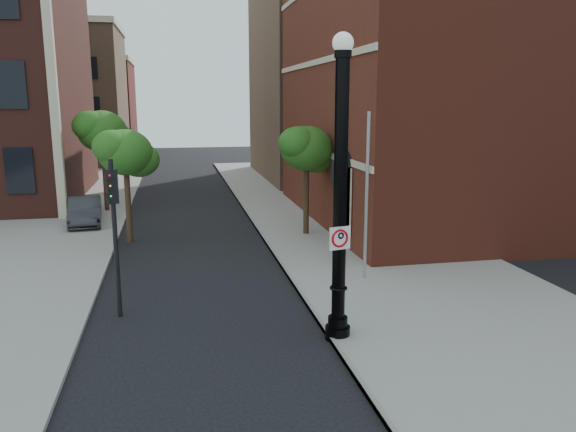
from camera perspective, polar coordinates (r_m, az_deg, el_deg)
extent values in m
plane|color=black|center=(13.17, -3.68, -14.48)|extent=(120.00, 120.00, 0.00)
cube|color=gray|center=(23.70, 7.43, -2.44)|extent=(8.00, 60.00, 0.12)
cube|color=gray|center=(31.17, -25.12, -0.05)|extent=(10.00, 50.00, 0.12)
cube|color=gray|center=(22.75, -2.04, -2.92)|extent=(0.10, 60.00, 0.14)
cube|color=maroon|center=(31.14, 23.25, 11.12)|extent=(22.00, 16.00, 12.00)
cube|color=black|center=(22.05, 5.84, 1.69)|extent=(0.08, 1.40, 2.40)
cube|color=beige|center=(26.64, 2.72, 6.71)|extent=(0.06, 16.00, 0.25)
cube|color=beige|center=(26.59, 2.81, 15.33)|extent=(0.06, 16.00, 0.25)
cube|color=beige|center=(29.26, -22.87, 13.14)|extent=(0.40, 0.40, 14.00)
cube|color=#876449|center=(56.69, -22.57, 11.01)|extent=(12.00, 12.00, 12.00)
cube|color=maroon|center=(70.51, -20.38, 10.31)|extent=(12.00, 12.00, 10.00)
cube|color=#876449|center=(45.28, 11.59, 12.96)|extent=(22.00, 14.00, 14.00)
cylinder|color=black|center=(14.23, 5.06, -11.70)|extent=(0.62, 0.62, 0.33)
cylinder|color=black|center=(14.12, 5.08, -10.68)|extent=(0.48, 0.48, 0.28)
cylinder|color=black|center=(13.26, 5.31, 1.75)|extent=(0.33, 0.33, 6.39)
torus|color=black|center=(13.81, 5.14, -7.29)|extent=(0.44, 0.44, 0.07)
cylinder|color=black|center=(13.10, 5.59, 16.05)|extent=(0.40, 0.40, 0.17)
sphere|color=silver|center=(13.12, 5.62, 17.10)|extent=(0.48, 0.48, 0.48)
cube|color=white|center=(13.27, 5.29, -2.26)|extent=(0.55, 0.15, 0.56)
cube|color=black|center=(13.21, 5.31, -1.18)|extent=(0.54, 0.13, 0.05)
cube|color=black|center=(13.33, 5.27, -3.33)|extent=(0.54, 0.13, 0.05)
cube|color=black|center=(13.14, 4.32, -2.37)|extent=(0.05, 0.02, 0.56)
cube|color=black|center=(13.39, 6.24, -2.15)|extent=(0.05, 0.02, 0.56)
torus|color=#BC070D|center=(13.27, 5.29, -2.26)|extent=(0.45, 0.16, 0.45)
cube|color=#BC070D|center=(13.27, 5.29, -2.26)|extent=(0.31, 0.08, 0.32)
cube|color=black|center=(13.24, 5.10, -2.28)|extent=(0.05, 0.02, 0.26)
torus|color=black|center=(13.26, 5.38, -2.00)|extent=(0.18, 0.09, 0.17)
cylinder|color=black|center=(13.21, 5.31, -1.20)|extent=(0.03, 0.03, 0.03)
imported|color=#29292D|center=(28.18, -19.92, 0.49)|extent=(1.86, 4.22, 1.35)
cylinder|color=black|center=(15.63, -17.12, -2.32)|extent=(0.13, 0.13, 4.32)
cube|color=black|center=(15.36, -17.44, 2.89)|extent=(0.33, 0.32, 0.90)
sphere|color=#E50505|center=(15.19, -17.73, 3.98)|extent=(0.16, 0.16, 0.16)
sphere|color=#FF8C00|center=(15.23, -17.67, 2.98)|extent=(0.16, 0.16, 0.16)
sphere|color=#00E519|center=(15.27, -17.61, 1.98)|extent=(0.16, 0.16, 0.16)
cylinder|color=black|center=(19.01, 4.80, 0.24)|extent=(0.12, 0.12, 4.09)
cube|color=black|center=(18.79, 4.87, 4.32)|extent=(0.33, 0.32, 0.85)
sphere|color=#E50505|center=(18.65, 5.16, 5.19)|extent=(0.15, 0.15, 0.15)
sphere|color=#FF8C00|center=(18.68, 5.14, 4.41)|extent=(0.15, 0.15, 0.15)
sphere|color=#00E519|center=(18.71, 5.13, 3.63)|extent=(0.15, 0.15, 0.15)
cylinder|color=#999999|center=(18.02, 7.98, 1.76)|extent=(0.11, 0.11, 5.47)
cylinder|color=#2E2012|center=(23.99, -15.94, 1.49)|extent=(0.24, 0.24, 3.49)
ellipsoid|color=#225316|center=(23.73, -16.21, 6.23)|extent=(2.19, 2.19, 1.86)
ellipsoid|color=#225316|center=(24.13, -14.91, 5.55)|extent=(1.69, 1.69, 1.44)
ellipsoid|color=#225316|center=(23.46, -17.40, 6.71)|extent=(1.59, 1.59, 1.36)
cylinder|color=#2E2012|center=(30.83, -18.09, 3.99)|extent=(0.24, 0.24, 3.96)
ellipsoid|color=#225316|center=(30.64, -18.36, 8.18)|extent=(2.49, 2.49, 2.12)
ellipsoid|color=#225316|center=(31.05, -17.18, 7.56)|extent=(1.92, 1.92, 1.64)
ellipsoid|color=#225316|center=(30.35, -19.43, 8.62)|extent=(1.81, 1.81, 1.54)
cylinder|color=#2E2012|center=(24.16, 1.86, 2.08)|extent=(0.24, 0.24, 3.55)
ellipsoid|color=#225316|center=(23.90, 1.90, 6.87)|extent=(2.23, 2.23, 1.90)
ellipsoid|color=#225316|center=(24.45, 2.83, 6.14)|extent=(1.72, 1.72, 1.46)
ellipsoid|color=#225316|center=(23.48, 0.98, 7.41)|extent=(1.62, 1.62, 1.38)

